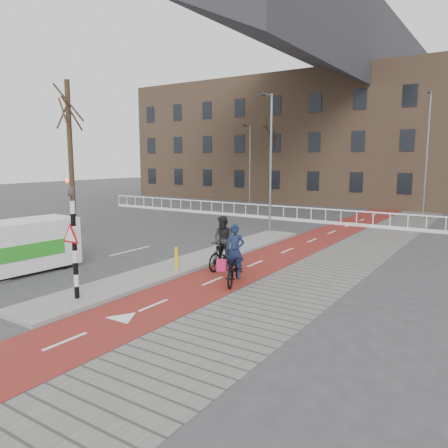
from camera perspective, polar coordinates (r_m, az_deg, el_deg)
The scene contains 16 objects.
ground at distance 14.65m, azimuth -10.91°, elevation -8.27°, with size 120.00×120.00×0.00m, color #38383A.
bike_lane at distance 22.08m, azimuth 10.44°, elevation -2.53°, with size 2.50×60.00×0.01m, color maroon.
sidewalk at distance 21.18m, azimuth 17.44°, elevation -3.26°, with size 3.00×60.00×0.01m, color slate.
curb_island at distance 18.01m, azimuth -3.63°, elevation -4.75°, with size 1.80×16.00×0.12m, color gray.
traffic_signal at distance 13.33m, azimuth -19.08°, elevation -1.48°, with size 0.80×0.80×3.68m.
bollard at distance 16.32m, azimuth -6.23°, elevation -4.45°, with size 0.12×0.12×0.85m, color yellow.
cyclist_near at distance 14.74m, azimuth 1.40°, elevation -5.24°, with size 1.31×2.07×2.03m.
cyclist_far at distance 16.59m, azimuth -0.06°, elevation -3.08°, with size 0.89×1.93×2.05m.
van at distance 17.70m, azimuth -25.83°, elevation -2.68°, with size 2.12×4.61×1.93m.
railing at distance 31.06m, azimuth 4.44°, elevation 1.35°, with size 28.00×0.10×0.99m.
townhouse_row at distance 44.07m, azimuth 16.65°, elevation 12.94°, with size 46.00×10.00×15.90m.
tree_left at distance 26.15m, azimuth -19.38°, elevation 8.16°, with size 0.29×0.29×8.46m, color #312316.
tree_mid at distance 38.68m, azimuth 6.07°, elevation 7.53°, with size 0.24×0.24×7.04m, color #312316.
streetlight_near at distance 24.48m, azimuth 6.12°, elevation 7.65°, with size 0.12×0.12×7.65m, color slate.
streetlight_left at distance 38.85m, azimuth 3.40°, elevation 7.61°, with size 0.12×0.12×7.10m, color slate.
streetlight_right at distance 33.52m, azimuth 24.96°, elevation 7.99°, with size 0.12×0.12×8.64m, color slate.
Camera 1 is at (9.85, -10.00, 4.22)m, focal length 35.00 mm.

